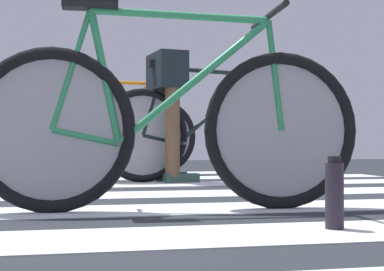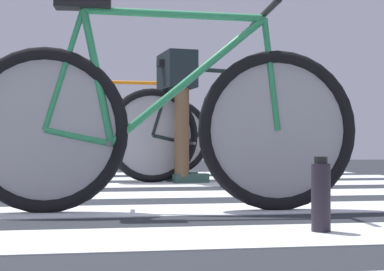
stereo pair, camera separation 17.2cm
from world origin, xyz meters
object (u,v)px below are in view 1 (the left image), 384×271
bicycle_1_of_3 (169,124)px  bicycle_3_of_3 (102,134)px  water_bottle (334,195)px  bicycle_2_of_3 (205,132)px  cyclist_2_of_3 (167,99)px

bicycle_1_of_3 → bicycle_3_of_3: bearing=95.7°
water_bottle → bicycle_2_of_3: bearing=86.9°
bicycle_2_of_3 → bicycle_3_of_3: size_ratio=1.00×
bicycle_2_of_3 → cyclist_2_of_3: bearing=-180.0°
bicycle_2_of_3 → cyclist_2_of_3: (-0.31, -0.05, 0.26)m
bicycle_2_of_3 → bicycle_3_of_3: same height
bicycle_1_of_3 → bicycle_3_of_3: 2.93m
bicycle_2_of_3 → bicycle_3_of_3: bearing=118.4°
bicycle_1_of_3 → water_bottle: 0.85m
bicycle_2_of_3 → water_bottle: 2.60m
bicycle_1_of_3 → water_bottle: bicycle_1_of_3 is taller
bicycle_2_of_3 → bicycle_3_of_3: (-0.75, 1.00, 0.00)m
bicycle_1_of_3 → bicycle_2_of_3: (0.61, 1.93, 0.00)m
cyclist_2_of_3 → bicycle_3_of_3: 1.17m
cyclist_2_of_3 → water_bottle: (0.17, -2.54, -0.52)m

